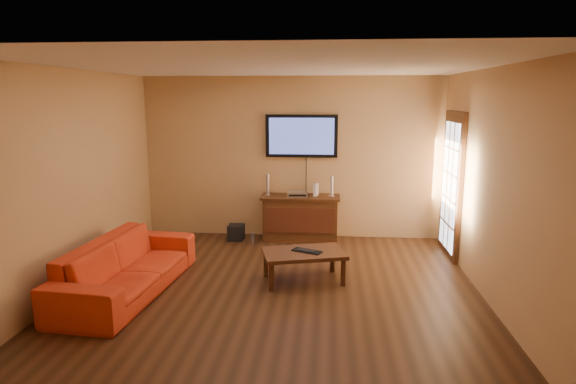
# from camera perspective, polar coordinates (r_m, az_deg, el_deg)

# --- Properties ---
(ground_plane) EXTENTS (5.00, 5.00, 0.00)m
(ground_plane) POSITION_cam_1_polar(r_m,az_deg,el_deg) (6.05, -1.47, -11.76)
(ground_plane) COLOR black
(ground_plane) RESTS_ON ground
(room_walls) EXTENTS (5.00, 5.00, 5.00)m
(room_walls) POSITION_cam_1_polar(r_m,az_deg,el_deg) (6.23, -0.91, 5.01)
(room_walls) COLOR tan
(room_walls) RESTS_ON ground
(french_door) EXTENTS (0.07, 1.02, 2.22)m
(french_door) POSITION_cam_1_polar(r_m,az_deg,el_deg) (7.58, 18.79, 0.65)
(french_door) COLOR #3B1E0D
(french_door) RESTS_ON ground
(media_console) EXTENTS (1.29, 0.49, 0.75)m
(media_console) POSITION_cam_1_polar(r_m,az_deg,el_deg) (8.04, 1.48, -3.06)
(media_console) COLOR #3B1E0D
(media_console) RESTS_ON ground
(television) EXTENTS (1.19, 0.08, 0.71)m
(television) POSITION_cam_1_polar(r_m,az_deg,el_deg) (8.02, 1.62, 6.65)
(television) COLOR black
(television) RESTS_ON ground
(coffee_table) EXTENTS (1.16, 0.87, 0.40)m
(coffee_table) POSITION_cam_1_polar(r_m,az_deg,el_deg) (6.27, 1.87, -7.50)
(coffee_table) COLOR #3B1E0D
(coffee_table) RESTS_ON ground
(sofa) EXTENTS (0.85, 2.31, 0.88)m
(sofa) POSITION_cam_1_polar(r_m,az_deg,el_deg) (6.20, -18.58, -7.41)
(sofa) COLOR red
(sofa) RESTS_ON ground
(speaker_left) EXTENTS (0.10, 0.10, 0.35)m
(speaker_left) POSITION_cam_1_polar(r_m,az_deg,el_deg) (8.01, -2.42, 0.78)
(speaker_left) COLOR silver
(speaker_left) RESTS_ON media_console
(speaker_right) EXTENTS (0.09, 0.09, 0.33)m
(speaker_right) POSITION_cam_1_polar(r_m,az_deg,el_deg) (7.94, 5.20, 0.56)
(speaker_right) COLOR silver
(speaker_right) RESTS_ON media_console
(av_receiver) EXTENTS (0.34, 0.25, 0.08)m
(av_receiver) POSITION_cam_1_polar(r_m,az_deg,el_deg) (7.93, 1.15, -0.24)
(av_receiver) COLOR silver
(av_receiver) RESTS_ON media_console
(game_console) EXTENTS (0.08, 0.16, 0.21)m
(game_console) POSITION_cam_1_polar(r_m,az_deg,el_deg) (7.96, 3.34, 0.28)
(game_console) COLOR white
(game_console) RESTS_ON media_console
(subwoofer) EXTENTS (0.26, 0.26, 0.26)m
(subwoofer) POSITION_cam_1_polar(r_m,az_deg,el_deg) (8.14, -6.17, -4.78)
(subwoofer) COLOR black
(subwoofer) RESTS_ON ground
(bottle) EXTENTS (0.07, 0.07, 0.19)m
(bottle) POSITION_cam_1_polar(r_m,az_deg,el_deg) (7.91, -4.25, -5.50)
(bottle) COLOR white
(bottle) RESTS_ON ground
(keyboard) EXTENTS (0.41, 0.29, 0.02)m
(keyboard) POSITION_cam_1_polar(r_m,az_deg,el_deg) (6.24, 2.24, -6.99)
(keyboard) COLOR black
(keyboard) RESTS_ON coffee_table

